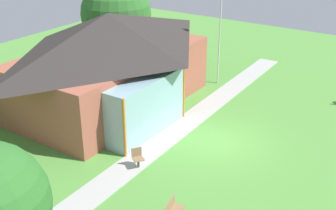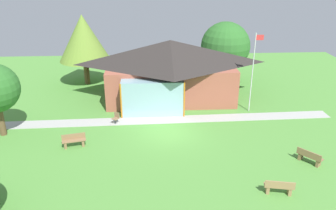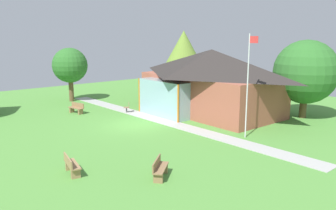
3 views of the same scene
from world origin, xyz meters
name	(u,v)px [view 2 (image 2 of 3)]	position (x,y,z in m)	size (l,w,h in m)	color
ground_plane	(169,133)	(0.00, 0.00, 0.00)	(44.00, 44.00, 0.00)	#54933D
pavilion	(170,69)	(0.44, 6.71, 2.64)	(11.58, 7.71, 5.08)	#A35642
footpath	(167,120)	(0.00, 2.16, 0.01)	(25.06, 1.30, 0.03)	#ADADA8
flagpole	(253,70)	(6.65, 3.51, 3.42)	(0.64, 0.08, 6.25)	silver
bench_front_right	(279,187)	(5.22, -7.14, 0.40)	(1.56, 0.73, 0.84)	#9E7A51
bench_mid_left	(74,141)	(-6.25, -1.51, 0.40)	(1.56, 0.76, 0.84)	olive
bench_lawn_far_right	(309,157)	(8.07, -4.33, 0.40)	(1.30, 1.43, 0.84)	olive
patio_chair_west	(116,119)	(-3.82, 1.74, 0.42)	(0.61, 0.61, 0.86)	#8C6B4C
tree_behind_pavilion_left	(83,38)	(-7.35, 11.04, 4.48)	(4.76, 4.76, 6.64)	brown
tree_behind_pavilion_right	(225,47)	(6.11, 11.09, 3.47)	(4.75, 4.75, 5.85)	brown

